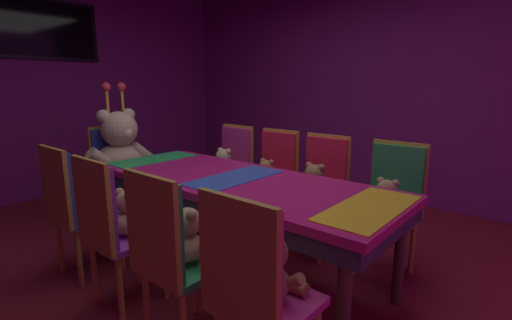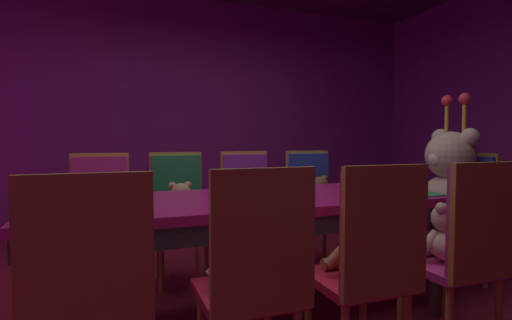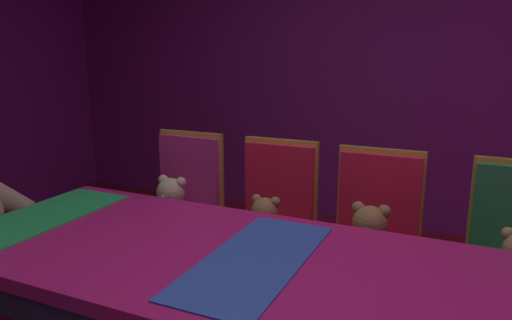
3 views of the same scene
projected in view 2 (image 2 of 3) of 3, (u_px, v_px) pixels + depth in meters
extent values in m
plane|color=maroon|center=(250.00, 316.00, 2.39)|extent=(7.90, 7.90, 0.00)
cube|color=#721E72|center=(179.00, 113.00, 4.75)|extent=(0.12, 6.40, 2.80)
cube|color=#C61E72|center=(250.00, 201.00, 2.35)|extent=(0.90, 2.39, 0.05)
cube|color=#33333F|center=(250.00, 213.00, 2.36)|extent=(0.88, 2.34, 0.10)
cylinder|color=#4C3826|center=(436.00, 260.00, 2.39)|extent=(0.07, 0.07, 0.69)
cylinder|color=#4C3826|center=(40.00, 316.00, 1.64)|extent=(0.07, 0.07, 0.69)
cylinder|color=#4C3826|center=(361.00, 232.00, 3.10)|extent=(0.07, 0.07, 0.69)
cylinder|color=#4C3826|center=(62.00, 262.00, 2.36)|extent=(0.07, 0.07, 0.69)
cube|color=yellow|center=(63.00, 207.00, 2.00)|extent=(0.77, 0.32, 0.01)
cube|color=blue|center=(250.00, 196.00, 2.35)|extent=(0.77, 0.32, 0.01)
cube|color=green|center=(388.00, 189.00, 2.70)|extent=(0.77, 0.32, 0.01)
cube|color=#CC338C|center=(101.00, 232.00, 2.72)|extent=(0.40, 0.40, 0.04)
cube|color=#CC338C|center=(100.00, 190.00, 2.87)|extent=(0.05, 0.38, 0.50)
cube|color=gold|center=(101.00, 190.00, 2.89)|extent=(0.03, 0.41, 0.55)
cylinder|color=gold|center=(126.00, 269.00, 2.64)|extent=(0.04, 0.04, 0.42)
cylinder|color=gold|center=(74.00, 275.00, 2.52)|extent=(0.04, 0.04, 0.42)
cylinder|color=gold|center=(125.00, 256.00, 2.94)|extent=(0.04, 0.04, 0.42)
cylinder|color=gold|center=(78.00, 260.00, 2.82)|extent=(0.04, 0.04, 0.42)
ellipsoid|color=olive|center=(100.00, 217.00, 2.71)|extent=(0.19, 0.19, 0.15)
sphere|color=olive|center=(100.00, 198.00, 2.69)|extent=(0.15, 0.15, 0.15)
sphere|color=#AE7747|center=(100.00, 201.00, 2.64)|extent=(0.06, 0.06, 0.06)
sphere|color=olive|center=(108.00, 190.00, 2.72)|extent=(0.06, 0.06, 0.06)
sphere|color=olive|center=(91.00, 190.00, 2.68)|extent=(0.06, 0.06, 0.06)
cylinder|color=olive|center=(115.00, 215.00, 2.71)|extent=(0.05, 0.13, 0.12)
cylinder|color=olive|center=(85.00, 217.00, 2.64)|extent=(0.05, 0.13, 0.12)
cylinder|color=olive|center=(108.00, 228.00, 2.62)|extent=(0.06, 0.14, 0.06)
cylinder|color=olive|center=(92.00, 229.00, 2.58)|extent=(0.06, 0.14, 0.06)
cube|color=#268C4C|center=(181.00, 226.00, 2.92)|extent=(0.40, 0.40, 0.04)
cube|color=#268C4C|center=(176.00, 187.00, 3.08)|extent=(0.05, 0.38, 0.50)
cube|color=gold|center=(176.00, 187.00, 3.10)|extent=(0.03, 0.41, 0.55)
cylinder|color=gold|center=(207.00, 260.00, 2.84)|extent=(0.04, 0.04, 0.42)
cylinder|color=gold|center=(162.00, 264.00, 2.73)|extent=(0.04, 0.04, 0.42)
cylinder|color=gold|center=(198.00, 248.00, 3.14)|extent=(0.04, 0.04, 0.42)
cylinder|color=gold|center=(157.00, 252.00, 3.03)|extent=(0.04, 0.04, 0.42)
ellipsoid|color=tan|center=(180.00, 212.00, 2.92)|extent=(0.19, 0.19, 0.15)
sphere|color=tan|center=(181.00, 194.00, 2.89)|extent=(0.15, 0.15, 0.15)
sphere|color=tan|center=(182.00, 196.00, 2.85)|extent=(0.06, 0.06, 0.06)
sphere|color=tan|center=(188.00, 185.00, 2.93)|extent=(0.06, 0.06, 0.06)
sphere|color=tan|center=(172.00, 186.00, 2.89)|extent=(0.06, 0.06, 0.06)
cylinder|color=tan|center=(194.00, 210.00, 2.91)|extent=(0.05, 0.14, 0.13)
cylinder|color=tan|center=(168.00, 211.00, 2.85)|extent=(0.05, 0.14, 0.13)
cylinder|color=tan|center=(190.00, 221.00, 2.82)|extent=(0.07, 0.14, 0.07)
cylinder|color=tan|center=(176.00, 222.00, 2.78)|extent=(0.07, 0.14, 0.07)
cube|color=purple|center=(252.00, 220.00, 3.14)|extent=(0.40, 0.40, 0.04)
cube|color=purple|center=(245.00, 184.00, 3.29)|extent=(0.05, 0.38, 0.50)
cube|color=gold|center=(244.00, 184.00, 3.31)|extent=(0.03, 0.41, 0.55)
cylinder|color=gold|center=(278.00, 251.00, 3.05)|extent=(0.04, 0.04, 0.42)
cylinder|color=gold|center=(239.00, 255.00, 2.94)|extent=(0.04, 0.04, 0.42)
cylinder|color=gold|center=(263.00, 241.00, 3.35)|extent=(0.04, 0.04, 0.42)
cylinder|color=gold|center=(228.00, 245.00, 3.24)|extent=(0.04, 0.04, 0.42)
ellipsoid|color=tan|center=(252.00, 207.00, 3.13)|extent=(0.19, 0.19, 0.15)
sphere|color=tan|center=(253.00, 191.00, 3.11)|extent=(0.15, 0.15, 0.15)
sphere|color=tan|center=(255.00, 193.00, 3.06)|extent=(0.06, 0.06, 0.06)
sphere|color=tan|center=(259.00, 183.00, 3.14)|extent=(0.06, 0.06, 0.06)
sphere|color=tan|center=(246.00, 184.00, 3.10)|extent=(0.06, 0.06, 0.06)
cylinder|color=tan|center=(265.00, 205.00, 3.13)|extent=(0.05, 0.13, 0.12)
cylinder|color=tan|center=(243.00, 207.00, 3.06)|extent=(0.05, 0.13, 0.12)
cylinder|color=tan|center=(263.00, 216.00, 3.04)|extent=(0.06, 0.14, 0.06)
cylinder|color=tan|center=(251.00, 217.00, 3.00)|extent=(0.06, 0.14, 0.06)
cube|color=#2D47B2|center=(318.00, 215.00, 3.32)|extent=(0.40, 0.40, 0.04)
cube|color=#2D47B2|center=(308.00, 181.00, 3.47)|extent=(0.05, 0.38, 0.50)
cube|color=gold|center=(307.00, 181.00, 3.49)|extent=(0.03, 0.41, 0.55)
cylinder|color=gold|center=(344.00, 245.00, 3.24)|extent=(0.04, 0.04, 0.42)
cylinder|color=gold|center=(310.00, 249.00, 3.13)|extent=(0.04, 0.04, 0.42)
cylinder|color=gold|center=(324.00, 236.00, 3.54)|extent=(0.04, 0.04, 0.42)
cylinder|color=gold|center=(292.00, 239.00, 3.43)|extent=(0.04, 0.04, 0.42)
ellipsoid|color=brown|center=(318.00, 203.00, 3.31)|extent=(0.20, 0.20, 0.16)
sphere|color=brown|center=(319.00, 186.00, 3.29)|extent=(0.16, 0.16, 0.16)
sphere|color=#99663C|center=(322.00, 188.00, 3.24)|extent=(0.06, 0.06, 0.06)
sphere|color=brown|center=(324.00, 179.00, 3.32)|extent=(0.06, 0.06, 0.06)
sphere|color=brown|center=(312.00, 179.00, 3.28)|extent=(0.06, 0.06, 0.06)
cylinder|color=brown|center=(331.00, 201.00, 3.31)|extent=(0.06, 0.14, 0.13)
cylinder|color=brown|center=(310.00, 202.00, 3.24)|extent=(0.06, 0.14, 0.13)
cylinder|color=brown|center=(331.00, 211.00, 3.21)|extent=(0.07, 0.15, 0.07)
cylinder|color=brown|center=(320.00, 212.00, 3.18)|extent=(0.07, 0.15, 0.07)
cube|color=#268C4C|center=(92.00, 317.00, 1.43)|extent=(0.40, 0.40, 0.04)
cube|color=#268C4C|center=(87.00, 258.00, 1.24)|extent=(0.05, 0.38, 0.50)
cube|color=gold|center=(87.00, 260.00, 1.22)|extent=(0.03, 0.41, 0.55)
ellipsoid|color=tan|center=(91.00, 290.00, 1.42)|extent=(0.18, 0.18, 0.14)
sphere|color=tan|center=(91.00, 255.00, 1.43)|extent=(0.14, 0.14, 0.14)
sphere|color=tan|center=(92.00, 254.00, 1.47)|extent=(0.05, 0.05, 0.05)
sphere|color=tan|center=(74.00, 243.00, 1.39)|extent=(0.05, 0.05, 0.05)
sphere|color=tan|center=(106.00, 240.00, 1.43)|extent=(0.05, 0.05, 0.05)
cylinder|color=tan|center=(66.00, 286.00, 1.42)|extent=(0.05, 0.13, 0.12)
cylinder|color=tan|center=(117.00, 280.00, 1.48)|extent=(0.05, 0.13, 0.12)
cylinder|color=tan|center=(80.00, 293.00, 1.52)|extent=(0.06, 0.13, 0.06)
cylinder|color=tan|center=(106.00, 290.00, 1.55)|extent=(0.06, 0.13, 0.06)
cube|color=red|center=(246.00, 293.00, 1.64)|extent=(0.40, 0.40, 0.04)
cube|color=red|center=(262.00, 241.00, 1.46)|extent=(0.05, 0.38, 0.50)
cube|color=gold|center=(264.00, 242.00, 1.44)|extent=(0.03, 0.41, 0.55)
ellipsoid|color=#9E7247|center=(246.00, 269.00, 1.64)|extent=(0.19, 0.19, 0.16)
sphere|color=#9E7247|center=(245.00, 235.00, 1.64)|extent=(0.16, 0.16, 0.16)
sphere|color=tan|center=(241.00, 235.00, 1.69)|extent=(0.06, 0.06, 0.06)
sphere|color=#9E7247|center=(233.00, 223.00, 1.60)|extent=(0.06, 0.06, 0.06)
sphere|color=#9E7247|center=(259.00, 221.00, 1.64)|extent=(0.06, 0.06, 0.06)
cylinder|color=#9E7247|center=(222.00, 265.00, 1.64)|extent=(0.05, 0.14, 0.13)
cylinder|color=#9E7247|center=(264.00, 260.00, 1.71)|extent=(0.05, 0.14, 0.13)
cylinder|color=#9E7247|center=(226.00, 273.00, 1.74)|extent=(0.07, 0.15, 0.07)
cylinder|color=#9E7247|center=(248.00, 270.00, 1.77)|extent=(0.07, 0.15, 0.07)
cube|color=red|center=(356.00, 280.00, 1.80)|extent=(0.40, 0.40, 0.04)
cube|color=red|center=(382.00, 231.00, 1.62)|extent=(0.05, 0.38, 0.50)
cube|color=gold|center=(385.00, 232.00, 1.60)|extent=(0.03, 0.41, 0.55)
cylinder|color=gold|center=(363.00, 309.00, 2.02)|extent=(0.04, 0.04, 0.42)
cylinder|color=gold|center=(308.00, 319.00, 1.91)|extent=(0.04, 0.04, 0.42)
ellipsoid|color=#9E7247|center=(356.00, 260.00, 1.80)|extent=(0.17, 0.17, 0.14)
sphere|color=#9E7247|center=(354.00, 233.00, 1.80)|extent=(0.14, 0.14, 0.14)
sphere|color=tan|center=(349.00, 233.00, 1.85)|extent=(0.05, 0.05, 0.05)
sphere|color=#9E7247|center=(347.00, 223.00, 1.77)|extent=(0.05, 0.05, 0.05)
sphere|color=#9E7247|center=(366.00, 222.00, 1.80)|extent=(0.05, 0.05, 0.05)
cylinder|color=#9E7247|center=(336.00, 256.00, 1.80)|extent=(0.05, 0.12, 0.11)
cylinder|color=#9E7247|center=(367.00, 253.00, 1.86)|extent=(0.05, 0.12, 0.11)
cylinder|color=#9E7247|center=(334.00, 263.00, 1.89)|extent=(0.06, 0.13, 0.06)
cylinder|color=#9E7247|center=(350.00, 261.00, 1.92)|extent=(0.06, 0.13, 0.06)
cube|color=#CC338C|center=(449.00, 266.00, 1.99)|extent=(0.40, 0.40, 0.04)
cube|color=#CC338C|center=(482.00, 221.00, 1.81)|extent=(0.05, 0.38, 0.50)
cube|color=gold|center=(486.00, 222.00, 1.79)|extent=(0.03, 0.41, 0.55)
cylinder|color=gold|center=(499.00, 318.00, 1.91)|extent=(0.04, 0.04, 0.42)
cylinder|color=gold|center=(446.00, 294.00, 2.21)|extent=(0.04, 0.04, 0.42)
cylinder|color=gold|center=(401.00, 302.00, 2.10)|extent=(0.04, 0.04, 0.42)
ellipsoid|color=beige|center=(449.00, 246.00, 1.99)|extent=(0.19, 0.19, 0.15)
sphere|color=beige|center=(447.00, 218.00, 1.99)|extent=(0.15, 0.15, 0.15)
sphere|color=#FDDCAD|center=(439.00, 218.00, 2.04)|extent=(0.06, 0.06, 0.06)
sphere|color=beige|center=(441.00, 208.00, 1.96)|extent=(0.06, 0.06, 0.06)
sphere|color=beige|center=(459.00, 207.00, 2.00)|extent=(0.06, 0.06, 0.06)
cylinder|color=beige|center=(428.00, 243.00, 1.99)|extent=(0.05, 0.14, 0.13)
cylinder|color=beige|center=(457.00, 239.00, 2.06)|extent=(0.05, 0.14, 0.13)
cylinder|color=beige|center=(423.00, 250.00, 2.09)|extent=(0.07, 0.14, 0.07)
cylinder|color=beige|center=(437.00, 248.00, 2.12)|extent=(0.07, 0.14, 0.07)
cube|color=#2D47B2|center=(452.00, 225.00, 2.93)|extent=(0.40, 0.40, 0.04)
cube|color=#2D47B2|center=(471.00, 189.00, 2.98)|extent=(0.38, 0.05, 0.50)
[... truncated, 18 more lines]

